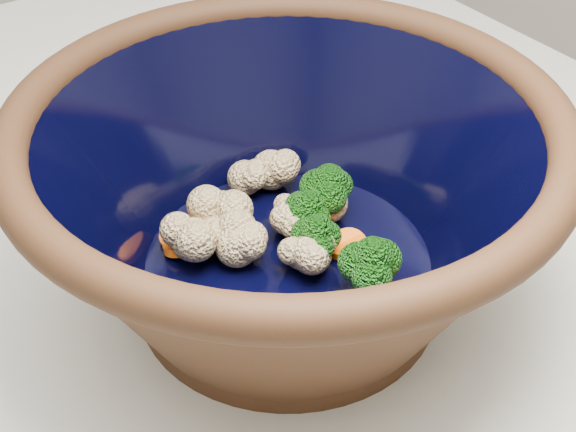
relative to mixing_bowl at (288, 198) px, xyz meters
The scene contains 2 objects.
mixing_bowl is the anchor object (origin of this frame).
vegetable_pile 0.04m from the mixing_bowl, 45.07° to the left, with size 0.15×0.21×0.06m.
Camera 1 is at (-0.16, -0.45, 1.35)m, focal length 50.00 mm.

